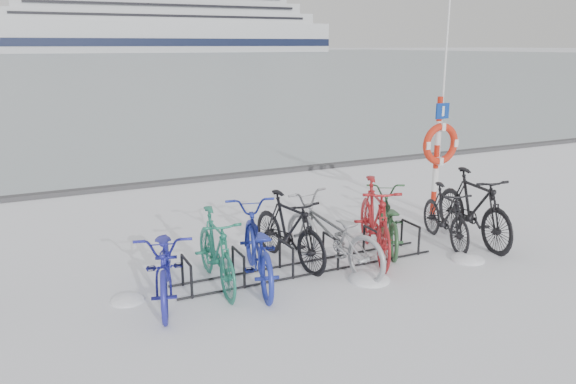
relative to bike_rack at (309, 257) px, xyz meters
The scene contains 16 objects.
ground 0.18m from the bike_rack, ahead, with size 900.00×900.00×0.00m, color white.
ice_sheet 155.00m from the bike_rack, 90.00° to the left, with size 400.00×298.00×0.02m, color #A4B0B9.
quay_edge 5.90m from the bike_rack, 90.00° to the left, with size 400.00×0.25×0.10m, color #3F3F42.
bike_rack is the anchor object (origin of this frame).
lifebuoy_station 3.88m from the bike_rack, 21.52° to the left, with size 0.78×0.22×4.05m.
cruise_ferry 231.37m from the bike_rack, 77.16° to the left, with size 136.65×25.78×44.90m.
bike_0 2.10m from the bike_rack, behind, with size 0.68×1.94×1.02m, color #222497.
bike_1 1.42m from the bike_rack, behind, with size 0.50×1.76×1.06m, color #21745C.
bike_2 0.90m from the bike_rack, behind, with size 0.71×2.03×1.06m, color #202EA1.
bike_3 0.54m from the bike_rack, 109.39° to the left, with size 0.51×1.80×1.08m, color black.
bike_4 0.50m from the bike_rack, ahead, with size 0.72×2.05×1.08m, color #9A9CA1.
bike_5 1.24m from the bike_rack, ahead, with size 0.57×2.01×1.21m, color #A61E22.
bike_6 1.66m from the bike_rack, 11.36° to the left, with size 0.63×1.81×0.95m, color #2A5230.
bike_7 2.54m from the bike_rack, ahead, with size 0.47×1.65×0.99m, color black.
bike_8 3.03m from the bike_rack, ahead, with size 0.57×2.01×1.21m, color black.
snow_drifts 1.05m from the bike_rack, ahead, with size 6.05×2.01×0.20m.
Camera 1 is at (-3.53, -6.71, 3.15)m, focal length 35.00 mm.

